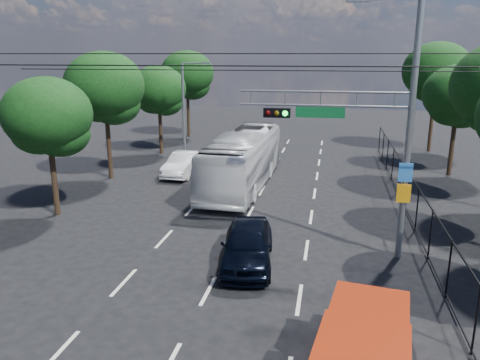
% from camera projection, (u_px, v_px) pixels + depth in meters
% --- Properties ---
extents(lane_markings, '(6.12, 38.00, 0.01)m').
position_uv_depth(lane_markings, '(256.00, 201.00, 24.96)').
color(lane_markings, beige).
rests_on(lane_markings, ground).
extents(signal_mast, '(6.43, 0.39, 9.50)m').
position_uv_depth(signal_mast, '(375.00, 121.00, 16.93)').
color(signal_mast, slate).
rests_on(signal_mast, ground).
extents(streetlight_left, '(2.09, 0.22, 7.08)m').
position_uv_depth(streetlight_left, '(186.00, 108.00, 32.70)').
color(streetlight_left, slate).
rests_on(streetlight_left, ground).
extents(utility_wires, '(22.00, 5.04, 0.74)m').
position_uv_depth(utility_wires, '(237.00, 63.00, 18.19)').
color(utility_wires, black).
rests_on(utility_wires, ground).
extents(fence_right, '(0.06, 34.03, 2.00)m').
position_uv_depth(fence_right, '(413.00, 201.00, 21.55)').
color(fence_right, black).
rests_on(fence_right, ground).
extents(tree_right_d, '(4.32, 4.32, 7.02)m').
position_uv_depth(tree_right_d, '(458.00, 99.00, 29.19)').
color(tree_right_d, black).
rests_on(tree_right_d, ground).
extents(tree_right_e, '(5.28, 5.28, 8.58)m').
position_uv_depth(tree_right_e, '(437.00, 76.00, 36.45)').
color(tree_right_e, black).
rests_on(tree_right_e, ground).
extents(tree_left_b, '(4.08, 4.08, 6.63)m').
position_uv_depth(tree_left_b, '(49.00, 121.00, 21.71)').
color(tree_left_b, black).
rests_on(tree_left_b, ground).
extents(tree_left_c, '(4.80, 4.80, 7.80)m').
position_uv_depth(tree_left_c, '(105.00, 92.00, 28.24)').
color(tree_left_c, black).
rests_on(tree_left_c, ground).
extents(tree_left_d, '(4.20, 4.20, 6.83)m').
position_uv_depth(tree_left_d, '(159.00, 93.00, 35.93)').
color(tree_left_d, black).
rests_on(tree_left_d, ground).
extents(tree_left_e, '(4.92, 4.92, 7.99)m').
position_uv_depth(tree_left_e, '(187.00, 77.00, 43.34)').
color(tree_left_e, black).
rests_on(tree_left_e, ground).
extents(red_pickup, '(2.61, 5.42, 1.94)m').
position_uv_depth(red_pickup, '(364.00, 359.00, 10.36)').
color(red_pickup, black).
rests_on(red_pickup, ground).
extents(navy_hatchback, '(2.36, 4.76, 1.56)m').
position_uv_depth(navy_hatchback, '(247.00, 244.00, 17.27)').
color(navy_hatchback, black).
rests_on(navy_hatchback, ground).
extents(white_bus, '(3.06, 11.57, 3.20)m').
position_uv_depth(white_bus, '(243.00, 160.00, 27.43)').
color(white_bus, silver).
rests_on(white_bus, ground).
extents(white_van, '(1.77, 4.54, 1.47)m').
position_uv_depth(white_van, '(184.00, 164.00, 30.19)').
color(white_van, white).
rests_on(white_van, ground).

